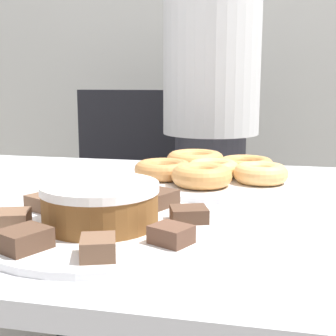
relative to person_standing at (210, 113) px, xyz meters
The scene contains 21 objects.
wall_back 0.90m from the person_standing, 89.82° to the left, with size 8.00×0.05×2.60m.
table 0.76m from the person_standing, 89.81° to the right, with size 1.78×0.81×0.73m.
person_standing is the anchor object (origin of this frame).
office_chair_left 0.55m from the person_standing, 164.66° to the left, with size 0.45×0.45×0.90m.
plate_cake 0.92m from the person_standing, 92.43° to the right, with size 0.34×0.34×0.01m.
plate_donuts 0.56m from the person_standing, 82.04° to the right, with size 0.38×0.38×0.01m.
frosted_cake 0.92m from the person_standing, 92.43° to the right, with size 0.17×0.17×0.06m.
lamington_0 1.04m from the person_standing, 95.23° to the right, with size 0.07×0.07×0.03m.
lamington_1 1.04m from the person_standing, 89.87° to the right, with size 0.05×0.06×0.02m.
lamington_2 0.98m from the person_standing, 85.59° to the right, with size 0.06×0.06×0.02m.
lamington_3 0.88m from the person_standing, 84.72° to the right, with size 0.06×0.06×0.02m.
lamington_4 0.81m from the person_standing, 88.81° to the right, with size 0.07×0.07×0.03m.
lamington_5 0.80m from the person_standing, 95.74° to the right, with size 0.05×0.05×0.02m.
lamington_6 0.88m from the person_standing, 100.06° to the right, with size 0.06×0.06×0.02m.
lamington_7 0.97m from the person_standing, 99.40° to the right, with size 0.07×0.06×0.02m.
donut_0 0.56m from the person_standing, 82.04° to the right, with size 0.11×0.11×0.03m.
donut_1 0.62m from the person_standing, 73.25° to the right, with size 0.11×0.11×0.04m.
donut_2 0.49m from the person_standing, 73.02° to the right, with size 0.12×0.12×0.03m.
donut_3 0.47m from the person_standing, 86.91° to the right, with size 0.13×0.13×0.04m.
donut_4 0.59m from the person_standing, 92.29° to the right, with size 0.12×0.12×0.04m.
donut_5 0.65m from the person_standing, 84.14° to the right, with size 0.12×0.12×0.04m.
Camera 1 is at (0.19, -0.79, 0.94)m, focal length 50.00 mm.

